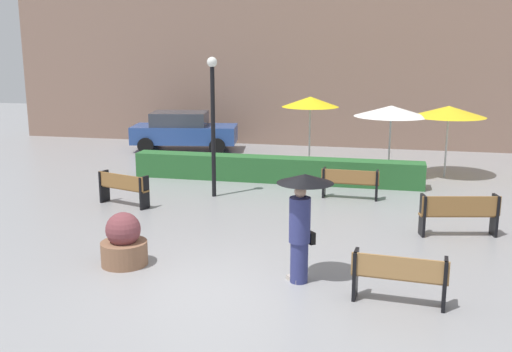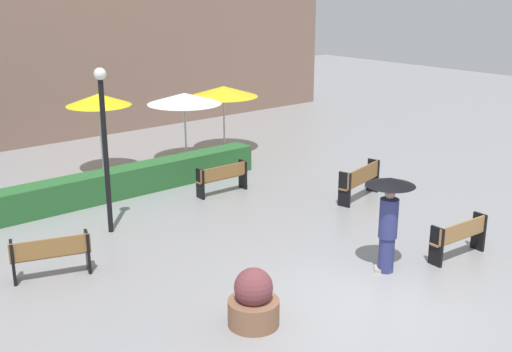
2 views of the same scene
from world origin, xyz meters
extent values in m
plane|color=gray|center=(0.00, 0.00, 0.00)|extent=(60.00, 60.00, 0.00)
cube|color=olive|center=(1.80, 6.81, 0.45)|extent=(1.59, 0.29, 0.04)
cube|color=olive|center=(1.79, 6.67, 0.65)|extent=(1.58, 0.09, 0.37)
cube|color=black|center=(1.07, 6.81, 0.42)|extent=(0.07, 0.34, 0.83)
cube|color=black|center=(2.53, 6.77, 0.42)|extent=(0.07, 0.34, 0.83)
cube|color=olive|center=(-4.03, 4.75, 0.47)|extent=(1.55, 0.70, 0.04)
cube|color=olive|center=(-4.07, 4.62, 0.68)|extent=(1.49, 0.52, 0.38)
cube|color=black|center=(-4.72, 4.95, 0.43)|extent=(0.16, 0.34, 0.87)
cube|color=black|center=(-3.36, 4.51, 0.43)|extent=(0.16, 0.34, 0.87)
cube|color=#9E7242|center=(3.04, 0.07, 0.46)|extent=(1.56, 0.35, 0.04)
cube|color=#9E7242|center=(3.03, -0.07, 0.66)|extent=(1.54, 0.16, 0.37)
cube|color=black|center=(2.33, 0.10, 0.43)|extent=(0.09, 0.34, 0.85)
cube|color=black|center=(3.75, -0.01, 0.43)|extent=(0.09, 0.34, 0.85)
cube|color=olive|center=(4.37, 4.03, 0.47)|extent=(1.74, 0.63, 0.04)
cube|color=olive|center=(4.41, 3.88, 0.72)|extent=(1.70, 0.42, 0.45)
cube|color=black|center=(3.59, 3.83, 0.47)|extent=(0.14, 0.35, 0.94)
cube|color=black|center=(5.16, 4.18, 0.47)|extent=(0.14, 0.35, 0.94)
cylinder|color=navy|center=(1.31, 0.59, 0.38)|extent=(0.32, 0.32, 0.75)
cube|color=#B2A599|center=(1.27, 0.63, 0.04)|extent=(0.41, 0.41, 0.08)
cylinder|color=navy|center=(1.31, 0.59, 1.16)|extent=(0.38, 0.38, 0.82)
sphere|color=tan|center=(1.31, 0.59, 1.67)|extent=(0.21, 0.21, 0.21)
cube|color=black|center=(1.46, 0.75, 0.80)|extent=(0.26, 0.27, 0.22)
cylinder|color=black|center=(1.38, 0.66, 1.45)|extent=(0.02, 0.02, 0.90)
cone|color=black|center=(1.38, 0.66, 1.90)|extent=(1.01, 1.01, 0.16)
cylinder|color=brown|center=(-2.13, 0.69, 0.23)|extent=(0.90, 0.90, 0.46)
sphere|color=brown|center=(-2.13, 0.69, 0.71)|extent=(0.67, 0.67, 0.67)
cylinder|color=black|center=(-1.98, 6.19, 1.81)|extent=(0.12, 0.12, 3.63)
sphere|color=white|center=(-1.98, 6.19, 3.75)|extent=(0.28, 0.28, 0.28)
cylinder|color=silver|center=(0.13, 10.66, 1.16)|extent=(0.06, 0.06, 2.32)
cone|color=yellow|center=(0.13, 10.66, 2.32)|extent=(1.95, 1.95, 0.35)
cylinder|color=silver|center=(2.83, 10.11, 1.06)|extent=(0.06, 0.06, 2.13)
cone|color=white|center=(2.83, 10.11, 2.13)|extent=(2.39, 2.39, 0.35)
cylinder|color=silver|center=(4.63, 10.40, 1.06)|extent=(0.06, 0.06, 2.13)
cone|color=yellow|center=(4.63, 10.40, 2.13)|extent=(2.34, 2.34, 0.35)
cube|color=#28602D|center=(-0.64, 8.40, 0.39)|extent=(9.10, 0.70, 0.78)
cube|color=#846656|center=(0.00, 16.00, 4.16)|extent=(28.00, 1.20, 8.32)
camera|label=1|loc=(2.73, -9.19, 4.13)|focal=40.91mm
camera|label=2|loc=(-8.44, -6.89, 5.69)|focal=44.84mm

